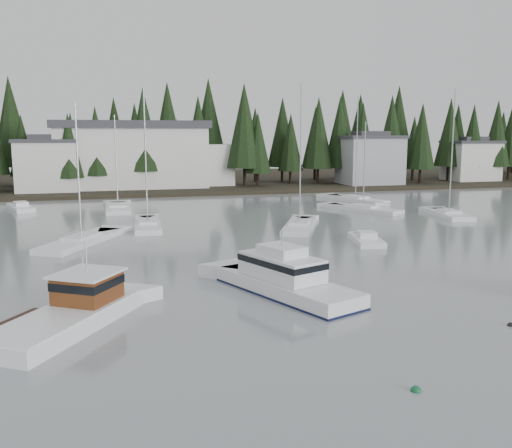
# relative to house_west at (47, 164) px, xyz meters

# --- Properties ---
(ground) EXTENTS (260.00, 260.00, 0.00)m
(ground) POSITION_rel_house_west_xyz_m (18.00, -79.00, -4.65)
(ground) COLOR gray
(ground) RESTS_ON ground
(far_shore_land) EXTENTS (240.00, 54.00, 1.00)m
(far_shore_land) POSITION_rel_house_west_xyz_m (18.00, 18.00, -4.65)
(far_shore_land) COLOR black
(far_shore_land) RESTS_ON ground
(conifer_treeline) EXTENTS (200.00, 22.00, 20.00)m
(conifer_treeline) POSITION_rel_house_west_xyz_m (18.00, 7.00, -4.65)
(conifer_treeline) COLOR black
(conifer_treeline) RESTS_ON ground
(house_west) EXTENTS (9.54, 7.42, 8.75)m
(house_west) POSITION_rel_house_west_xyz_m (0.00, 0.00, 0.00)
(house_west) COLOR silver
(house_west) RESTS_ON ground
(house_east_a) EXTENTS (10.60, 8.48, 9.25)m
(house_east_a) POSITION_rel_house_west_xyz_m (54.00, -1.00, 0.25)
(house_east_a) COLOR #999EA0
(house_east_a) RESTS_ON ground
(house_east_b) EXTENTS (9.54, 7.42, 8.25)m
(house_east_b) POSITION_rel_house_west_xyz_m (76.00, 1.00, -0.25)
(house_east_b) COLOR silver
(house_east_b) RESTS_ON ground
(harbor_inn) EXTENTS (29.50, 11.50, 10.90)m
(harbor_inn) POSITION_rel_house_west_xyz_m (15.04, 3.34, 1.12)
(harbor_inn) COLOR silver
(harbor_inn) RESTS_ON ground
(lobster_boat_brown) EXTENTS (7.74, 9.67, 4.68)m
(lobster_boat_brown) POSITION_rel_house_west_xyz_m (6.59, -65.07, -4.12)
(lobster_boat_brown) COLOR white
(lobster_boat_brown) RESTS_ON ground
(cabin_cruiser_center) EXTENTS (6.86, 10.75, 4.43)m
(cabin_cruiser_center) POSITION_rel_house_west_xyz_m (18.68, -62.26, -3.99)
(cabin_cruiser_center) COLOR white
(cabin_cruiser_center) RESTS_ON ground
(sailboat_0) EXTENTS (4.14, 8.52, 14.81)m
(sailboat_0) POSITION_rel_house_west_xyz_m (46.45, -36.98, -4.56)
(sailboat_0) COLOR white
(sailboat_0) RESTS_ON ground
(sailboat_2) EXTENTS (3.03, 10.04, 14.39)m
(sailboat_2) POSITION_rel_house_west_xyz_m (12.53, -35.75, -4.57)
(sailboat_2) COLOR white
(sailboat_2) RESTS_ON ground
(sailboat_3) EXTENTS (7.13, 10.05, 11.35)m
(sailboat_3) POSITION_rel_house_west_xyz_m (38.98, -30.21, -4.60)
(sailboat_3) COLOR white
(sailboat_3) RESTS_ON ground
(sailboat_5) EXTENTS (7.54, 10.93, 12.53)m
(sailboat_5) POSITION_rel_house_west_xyz_m (6.36, -42.99, -4.60)
(sailboat_5) COLOR white
(sailboat_5) RESTS_ON ground
(sailboat_7) EXTENTS (2.99, 10.06, 12.18)m
(sailboat_7) POSITION_rel_house_west_xyz_m (9.95, -21.59, -4.60)
(sailboat_7) COLOR white
(sailboat_7) RESTS_ON ground
(sailboat_8) EXTENTS (5.91, 11.00, 14.90)m
(sailboat_8) POSITION_rel_house_west_xyz_m (42.34, -20.64, -4.58)
(sailboat_8) COLOR white
(sailboat_8) RESTS_ON ground
(sailboat_9) EXTENTS (6.62, 10.17, 14.83)m
(sailboat_9) POSITION_rel_house_west_xyz_m (27.23, -40.34, -4.57)
(sailboat_9) COLOR white
(sailboat_9) RESTS_ON ground
(runabout_1) EXTENTS (3.30, 5.63, 1.42)m
(runabout_1) POSITION_rel_house_west_xyz_m (30.32, -49.15, -4.52)
(runabout_1) COLOR white
(runabout_1) RESTS_ON ground
(runabout_3) EXTENTS (4.17, 7.18, 1.42)m
(runabout_3) POSITION_rel_house_west_xyz_m (-1.69, -18.34, -4.52)
(runabout_3) COLOR white
(runabout_3) RESTS_ON ground
(mooring_buoy_green) EXTENTS (0.41, 0.41, 0.41)m
(mooring_buoy_green) POSITION_rel_house_west_xyz_m (19.41, -75.96, -4.65)
(mooring_buoy_green) COLOR #145933
(mooring_buoy_green) RESTS_ON ground
(mooring_buoy_dark) EXTENTS (0.34, 0.34, 0.34)m
(mooring_buoy_dark) POSITION_rel_house_west_xyz_m (27.77, -70.68, -4.65)
(mooring_buoy_dark) COLOR black
(mooring_buoy_dark) RESTS_ON ground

